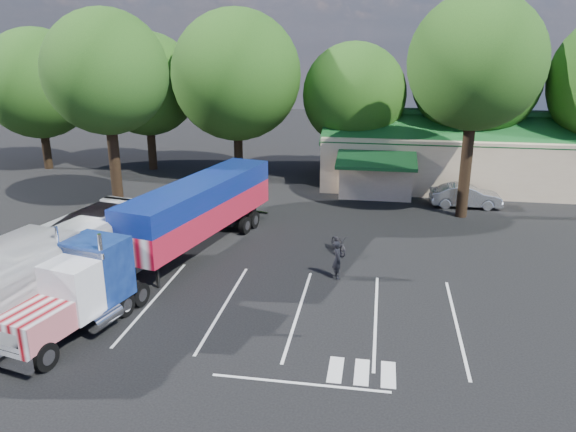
% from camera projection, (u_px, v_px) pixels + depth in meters
% --- Properties ---
extents(ground, '(120.00, 120.00, 0.00)m').
position_uv_depth(ground, '(255.00, 254.00, 29.56)').
color(ground, black).
rests_on(ground, ground).
extents(event_hall, '(24.20, 14.12, 5.55)m').
position_uv_depth(event_hall, '(478.00, 154.00, 43.42)').
color(event_hall, '#C8B194').
rests_on(event_hall, ground).
extents(tree_row_a, '(9.00, 9.00, 11.68)m').
position_uv_depth(tree_row_a, '(38.00, 84.00, 46.29)').
color(tree_row_a, black).
rests_on(tree_row_a, ground).
extents(tree_row_b, '(8.40, 8.40, 11.35)m').
position_uv_depth(tree_row_b, '(147.00, 84.00, 46.11)').
color(tree_row_b, black).
rests_on(tree_row_b, ground).
extents(tree_row_c, '(10.00, 10.00, 13.05)m').
position_uv_depth(tree_row_c, '(236.00, 75.00, 43.07)').
color(tree_row_c, black).
rests_on(tree_row_c, ground).
extents(tree_row_d, '(8.00, 8.00, 10.60)m').
position_uv_depth(tree_row_d, '(354.00, 95.00, 43.32)').
color(tree_row_d, black).
rests_on(tree_row_d, ground).
extents(tree_row_e, '(9.60, 9.60, 12.90)m').
position_uv_depth(tree_row_e, '(476.00, 76.00, 41.91)').
color(tree_row_e, black).
rests_on(tree_row_e, ground).
extents(tree_near_left, '(7.60, 7.60, 12.65)m').
position_uv_depth(tree_near_left, '(106.00, 73.00, 34.13)').
color(tree_near_left, black).
rests_on(tree_near_left, ground).
extents(tree_near_right, '(8.00, 8.00, 13.50)m').
position_uv_depth(tree_near_right, '(476.00, 63.00, 32.81)').
color(tree_near_right, black).
rests_on(tree_near_right, ground).
extents(semi_truck, '(6.59, 18.90, 3.95)m').
position_uv_depth(semi_truck, '(174.00, 224.00, 27.37)').
color(semi_truck, black).
rests_on(semi_truck, ground).
extents(woman, '(0.62, 0.78, 1.86)m').
position_uv_depth(woman, '(337.00, 260.00, 26.43)').
color(woman, black).
rests_on(woman, ground).
extents(bicycle, '(1.45, 2.06, 1.03)m').
position_uv_depth(bicycle, '(339.00, 243.00, 29.67)').
color(bicycle, black).
rests_on(bicycle, ground).
extents(tour_bus, '(5.32, 12.74, 3.46)m').
position_uv_depth(tour_bus, '(53.00, 269.00, 23.40)').
color(tour_bus, silver).
rests_on(tour_bus, ground).
extents(silver_sedan, '(4.70, 1.83, 1.53)m').
position_uv_depth(silver_sedan, '(466.00, 196.00, 37.44)').
color(silver_sedan, '#ACAEB4').
rests_on(silver_sedan, ground).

